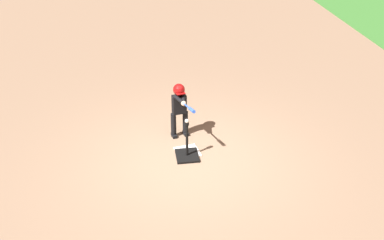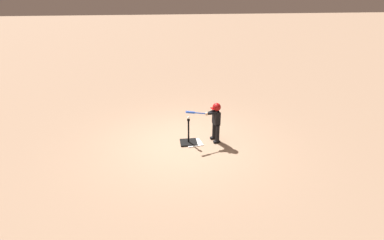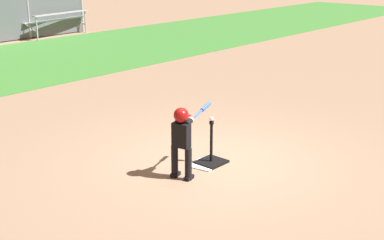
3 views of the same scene
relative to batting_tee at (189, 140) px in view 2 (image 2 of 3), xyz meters
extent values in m
plane|color=#93755B|center=(0.15, 0.04, -0.09)|extent=(90.00, 90.00, 0.00)
cube|color=white|center=(-0.15, 0.03, -0.08)|extent=(0.51, 0.51, 0.02)
cube|color=black|center=(0.00, 0.00, -0.07)|extent=(0.47, 0.42, 0.04)
cylinder|color=black|center=(0.00, 0.00, 0.27)|extent=(0.05, 0.05, 0.65)
cylinder|color=black|center=(0.00, 0.00, 0.62)|extent=(0.08, 0.08, 0.05)
cylinder|color=black|center=(-0.81, 0.07, 0.17)|extent=(0.13, 0.13, 0.52)
cube|color=black|center=(-0.79, 0.08, -0.06)|extent=(0.19, 0.12, 0.06)
cylinder|color=black|center=(-0.77, -0.17, 0.17)|extent=(0.13, 0.13, 0.52)
cube|color=black|center=(-0.75, -0.17, -0.06)|extent=(0.19, 0.12, 0.06)
cube|color=black|center=(-0.79, -0.05, 0.62)|extent=(0.20, 0.30, 0.39)
sphere|color=#DBB293|center=(-0.79, -0.05, 0.93)|extent=(0.20, 0.20, 0.20)
sphere|color=maroon|center=(-0.79, -0.05, 0.94)|extent=(0.23, 0.23, 0.23)
cube|color=maroon|center=(-0.69, -0.03, 0.91)|extent=(0.15, 0.19, 0.01)
cylinder|color=black|center=(-0.66, 0.02, 0.80)|extent=(0.32, 0.11, 0.11)
cylinder|color=black|center=(-0.64, -0.06, 0.80)|extent=(0.31, 0.22, 0.11)
sphere|color=#DBB293|center=(-0.50, 0.01, 0.78)|extent=(0.10, 0.10, 0.10)
cylinder|color=blue|center=(-0.22, 0.06, 0.85)|extent=(0.58, 0.14, 0.16)
cylinder|color=blue|center=(-0.04, 0.10, 0.89)|extent=(0.26, 0.11, 0.11)
cylinder|color=black|center=(-0.52, 0.00, 0.78)|extent=(0.03, 0.05, 0.05)
sphere|color=white|center=(0.00, 0.00, 0.69)|extent=(0.07, 0.07, 0.07)
camera|label=1|loc=(7.00, -0.92, 4.76)|focal=42.00mm
camera|label=2|loc=(0.86, 7.47, 3.95)|focal=28.00mm
camera|label=3|loc=(-6.48, -5.30, 3.32)|focal=50.00mm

